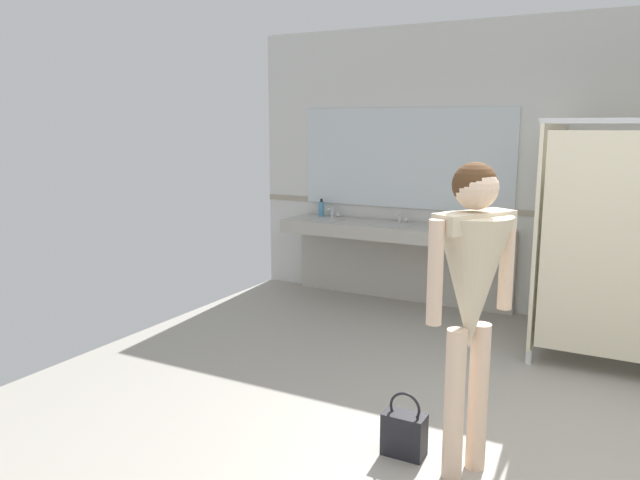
{
  "coord_description": "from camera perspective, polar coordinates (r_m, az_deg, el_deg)",
  "views": [
    {
      "loc": [
        0.25,
        -3.26,
        1.91
      ],
      "look_at": [
        -1.76,
        0.47,
        1.12
      ],
      "focal_mm": 34.58,
      "sensor_mm": 36.0,
      "label": 1
    }
  ],
  "objects": [
    {
      "name": "wall_back_tile_band",
      "position": [
        6.41,
        25.9,
        1.76
      ],
      "size": [
        7.77,
        0.01,
        0.06
      ],
      "primitive_type": "cube",
      "color": "#9E937F",
      "rests_on": "wall_back"
    },
    {
      "name": "handbag",
      "position": [
        3.81,
        7.79,
        -17.27
      ],
      "size": [
        0.25,
        0.14,
        0.39
      ],
      "color": "black",
      "rests_on": "ground_plane"
    },
    {
      "name": "soap_dispenser",
      "position": [
        7.12,
        0.13,
        2.9
      ],
      "size": [
        0.07,
        0.07,
        0.21
      ],
      "color": "teal",
      "rests_on": "vanity_counter"
    },
    {
      "name": "wall_back",
      "position": [
        6.43,
        26.24,
        5.59
      ],
      "size": [
        7.77,
        0.12,
        2.95
      ],
      "primitive_type": "cube",
      "color": "silver",
      "rests_on": "ground_plane"
    },
    {
      "name": "vanity_counter",
      "position": [
        6.71,
        7.01,
        -0.46
      ],
      "size": [
        2.49,
        0.56,
        0.99
      ],
      "color": "#B2ADA3",
      "rests_on": "ground_plane"
    },
    {
      "name": "person_standing",
      "position": [
        3.36,
        13.86,
        -3.69
      ],
      "size": [
        0.55,
        0.55,
        1.73
      ],
      "color": "beige",
      "rests_on": "ground_plane"
    },
    {
      "name": "mirror_panel",
      "position": [
        6.78,
        7.81,
        7.49
      ],
      "size": [
        2.39,
        0.02,
        1.08
      ],
      "primitive_type": "cube",
      "color": "silver",
      "rests_on": "wall_back"
    }
  ]
}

